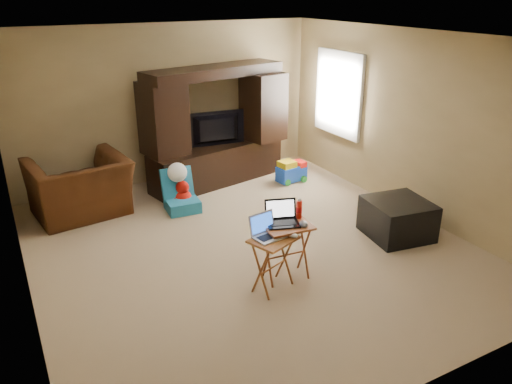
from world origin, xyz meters
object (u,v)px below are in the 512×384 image
plush_toy (183,194)px  laptop_right (283,214)px  tray_table_left (273,264)px  mouse_right (304,224)px  recliner (80,187)px  push_toy (291,171)px  mouse_left (293,235)px  laptop_left (270,227)px  entertainment_center (216,127)px  water_bottle (299,209)px  television (217,130)px  tray_table_right (286,251)px  child_rocker (182,191)px  ottoman (397,219)px

plush_toy → laptop_right: size_ratio=1.20×
tray_table_left → mouse_right: 0.53m
laptop_right → recliner: bearing=138.7°
push_toy → mouse_left: 3.19m
laptop_left → mouse_left: size_ratio=2.58×
entertainment_center → push_toy: (1.09, -0.55, -0.75)m
push_toy → water_bottle: bearing=-128.4°
recliner → tray_table_left: 3.23m
television → tray_table_right: size_ratio=1.46×
plush_toy → water_bottle: size_ratio=2.04×
child_rocker → laptop_left: (0.10, -2.32, 0.41)m
push_toy → mouse_left: size_ratio=4.11×
entertainment_center → recliner: 2.28m
plush_toy → tray_table_right: size_ratio=0.63×
water_bottle → recliner: bearing=124.3°
recliner → laptop_right: (1.61, -2.77, 0.36)m
push_toy → tray_table_right: (-1.64, -2.49, 0.14)m
ottoman → laptop_left: 2.12m
television → mouse_left: (-0.60, -3.18, -0.28)m
television → water_bottle: size_ratio=4.75×
plush_toy → ottoman: size_ratio=0.55×
recliner → laptop_right: laptop_right is taller
tray_table_right → laptop_left: 0.48m
laptop_right → mouse_left: laptop_right is taller
laptop_right → mouse_right: 0.24m
television → laptop_left: (-0.82, -3.08, -0.19)m
laptop_right → ottoman: bearing=23.7°
television → child_rocker: (-0.92, -0.76, -0.60)m
tray_table_right → laptop_right: (-0.04, 0.02, 0.45)m
entertainment_center → tray_table_right: 3.15m
television → plush_toy: size_ratio=2.33×
ottoman → mouse_left: (-1.83, -0.37, 0.38)m
television → laptop_right: size_ratio=2.79×
tray_table_left → laptop_left: bearing=114.9°
plush_toy → mouse_left: size_ratio=3.39×
laptop_left → mouse_right: bearing=-15.3°
plush_toy → tray_table_left: tray_table_left is taller
plush_toy → push_toy: size_ratio=0.83×
plush_toy → water_bottle: (0.51, -2.28, 0.55)m
tray_table_left → tray_table_right: 0.26m
recliner → laptop_left: 3.20m
push_toy → mouse_left: (-1.68, -2.67, 0.43)m
child_rocker → ottoman: bearing=-39.1°
entertainment_center → mouse_right: entertainment_center is taller
entertainment_center → television: size_ratio=2.41×
entertainment_center → push_toy: 1.43m
ottoman → child_rocker: bearing=136.3°
entertainment_center → mouse_right: size_ratio=17.33×
tray_table_right → water_bottle: size_ratio=3.25×
laptop_right → television: bearing=97.2°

